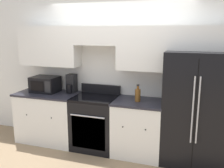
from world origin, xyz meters
TOP-DOWN VIEW (x-y plane):
  - ground_plane at (0.00, 0.00)m, footprint 12.00×12.00m
  - wall_back at (0.01, 0.59)m, footprint 8.00×0.39m
  - lower_cabinets_left at (-1.23, 0.31)m, footprint 1.13×0.64m
  - lower_cabinets_right at (0.46, 0.31)m, footprint 0.81×0.64m
  - oven_range at (-0.31, 0.31)m, footprint 0.74×0.65m
  - refrigerator at (1.32, 0.35)m, footprint 0.94×0.73m
  - microwave at (-1.31, 0.37)m, footprint 0.48×0.37m
  - bottle at (0.44, 0.29)m, footprint 0.09×0.09m
  - electric_kettle at (-0.83, 0.47)m, footprint 0.15×0.24m

SIDE VIEW (x-z plane):
  - ground_plane at x=0.00m, z-range 0.00..0.00m
  - lower_cabinets_left at x=-1.23m, z-range 0.00..0.92m
  - lower_cabinets_right at x=0.46m, z-range 0.00..0.92m
  - oven_range at x=-0.31m, z-range -0.07..1.01m
  - refrigerator at x=1.32m, z-range 0.00..1.74m
  - bottle at x=0.44m, z-range 0.89..1.17m
  - microwave at x=-1.31m, z-range 0.92..1.20m
  - electric_kettle at x=-0.83m, z-range 0.91..1.24m
  - wall_back at x=0.01m, z-range 0.18..2.78m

